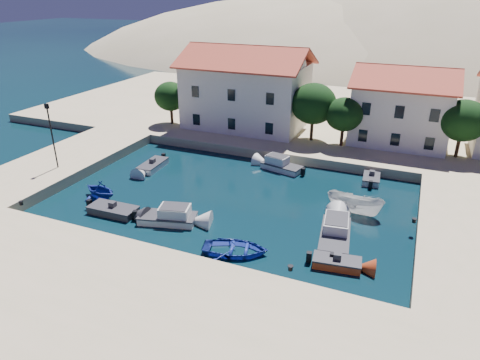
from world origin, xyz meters
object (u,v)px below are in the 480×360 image
object	(u,v)px
cabin_cruiser_south	(167,217)
boat_east	(354,213)
cabin_cruiser_east	(335,234)
rowboat_south	(236,253)
building_left	(246,86)
building_mid	(402,104)
lamppost	(51,130)

from	to	relation	value
cabin_cruiser_south	boat_east	world-z (taller)	cabin_cruiser_south
cabin_cruiser_east	rowboat_south	bearing A→B (deg)	117.98
rowboat_south	building_left	bearing A→B (deg)	6.06
cabin_cruiser_east	boat_east	size ratio (longest dim) A/B	1.15
cabin_cruiser_south	rowboat_south	world-z (taller)	cabin_cruiser_south
building_mid	cabin_cruiser_east	xyz separation A→B (m)	(-2.45, -22.05, -4.75)
cabin_cruiser_east	building_mid	bearing A→B (deg)	-14.31
building_left	rowboat_south	world-z (taller)	building_left
building_mid	cabin_cruiser_south	xyz separation A→B (m)	(-15.07, -24.53, -4.75)
cabin_cruiser_south	rowboat_south	bearing A→B (deg)	-30.73
rowboat_south	boat_east	size ratio (longest dim) A/B	0.98
cabin_cruiser_south	boat_east	bearing A→B (deg)	13.66
rowboat_south	building_mid	bearing A→B (deg)	-32.29
rowboat_south	boat_east	world-z (taller)	boat_east
lamppost	rowboat_south	world-z (taller)	lamppost
building_left	lamppost	xyz separation A→B (m)	(-11.50, -20.00, -1.18)
lamppost	building_mid	bearing A→B (deg)	35.45
cabin_cruiser_east	boat_east	bearing A→B (deg)	-15.38
cabin_cruiser_east	boat_east	distance (m)	4.80
cabin_cruiser_south	rowboat_south	distance (m)	6.90
building_mid	cabin_cruiser_east	world-z (taller)	building_mid
building_left	cabin_cruiser_south	bearing A→B (deg)	-82.89
building_left	cabin_cruiser_east	size ratio (longest dim) A/B	2.74
building_left	building_mid	size ratio (longest dim) A/B	1.40
building_mid	cabin_cruiser_east	bearing A→B (deg)	-96.33
cabin_cruiser_south	building_left	bearing A→B (deg)	82.18
building_mid	building_left	bearing A→B (deg)	-176.82
lamppost	cabin_cruiser_south	xyz separation A→B (m)	(14.43, -3.53, -4.28)
building_left	building_mid	world-z (taller)	building_left
building_left	cabin_cruiser_south	xyz separation A→B (m)	(2.93, -23.53, -5.46)
building_mid	boat_east	size ratio (longest dim) A/B	2.25
cabin_cruiser_south	boat_east	distance (m)	15.08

